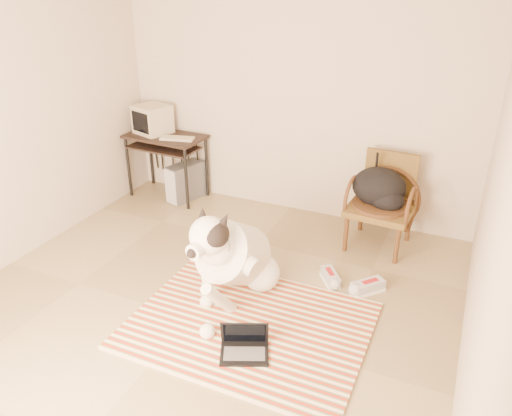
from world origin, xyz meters
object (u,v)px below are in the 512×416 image
Objects in this scene: laptop at (244,345)px; rattan_chair at (383,202)px; pc_tower at (186,182)px; backpack at (380,189)px; computer_desk at (165,145)px; dog at (233,257)px; crt_monitor at (152,119)px.

rattan_chair is (0.54, 2.04, 0.38)m from laptop.
pc_tower is 2.36m from backpack.
rattan_chair is 1.73× the size of backpack.
computer_desk is 1.79× the size of backpack.
rattan_chair is at bearing 56.43° from dog.
backpack is (-0.03, -0.02, 0.14)m from rattan_chair.
crt_monitor is at bearing 176.11° from pc_tower.
crt_monitor is (-2.24, 2.19, 0.85)m from laptop.
computer_desk is at bearing 137.39° from dog.
rattan_chair is at bearing -3.20° from crt_monitor.
crt_monitor reaches higher than laptop.
dog is 2.92× the size of crt_monitor.
laptop is at bearing -50.02° from pc_tower.
rattan_chair reaches higher than laptop.
dog reaches higher than backpack.
crt_monitor is 2.77m from backpack.
pc_tower is (-1.81, 2.16, 0.14)m from laptop.
dog is at bearing 122.40° from laptop.
dog is 1.46× the size of rattan_chair.
computer_desk reaches higher than pc_tower.
crt_monitor reaches higher than pc_tower.
laptop is at bearing -44.44° from crt_monitor.
computer_desk is 1.03× the size of rattan_chair.
backpack is (2.75, -0.17, -0.33)m from crt_monitor.
crt_monitor is 0.83m from pc_tower.
rattan_chair is at bearing -2.49° from computer_desk.
laptop is 0.82× the size of pc_tower.
laptop is 0.79× the size of backpack.
laptop is 2.15m from backpack.
dog is 2.48m from crt_monitor.
computer_desk reaches higher than laptop.
laptop is at bearing -57.60° from dog.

